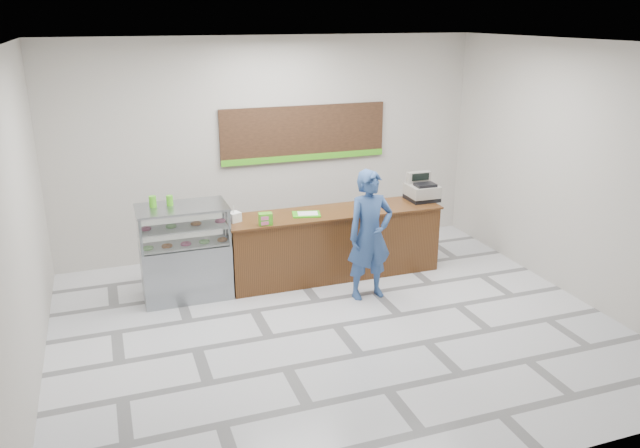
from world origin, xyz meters
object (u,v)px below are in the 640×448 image
object	(u,v)px
display_case	(185,251)
customer	(370,235)
sales_counter	(334,243)
cash_register	(422,190)
serving_tray	(306,214)

from	to	relation	value
display_case	customer	distance (m)	2.58
sales_counter	cash_register	bearing A→B (deg)	3.54
sales_counter	display_case	distance (m)	2.23
serving_tray	sales_counter	bearing A→B (deg)	19.39
customer	serving_tray	bearing A→B (deg)	125.65
sales_counter	serving_tray	xyz separation A→B (m)	(-0.45, -0.05, 0.52)
sales_counter	cash_register	distance (m)	1.65
sales_counter	cash_register	size ratio (longest dim) A/B	6.83
sales_counter	cash_register	xyz separation A→B (m)	(1.50, 0.09, 0.67)
serving_tray	customer	size ratio (longest dim) A/B	0.25
cash_register	serving_tray	xyz separation A→B (m)	(-1.95, -0.14, -0.15)
cash_register	display_case	bearing A→B (deg)	-177.24
display_case	cash_register	distance (m)	3.76
sales_counter	display_case	xyz separation A→B (m)	(-2.22, -0.00, 0.16)
display_case	serving_tray	world-z (taller)	display_case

